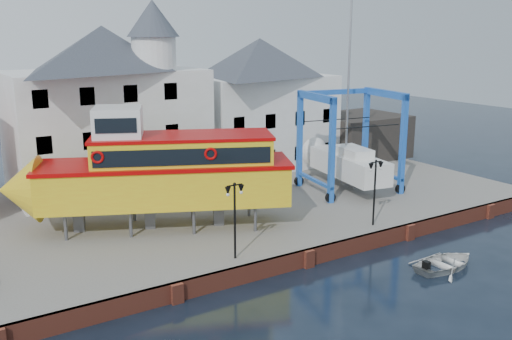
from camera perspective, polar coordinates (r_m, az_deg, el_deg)
ground at (r=32.41m, az=5.22°, el=-9.63°), size 140.00×140.00×0.00m
hardstanding at (r=40.93m, az=-4.19°, el=-3.81°), size 44.00×22.00×1.00m
quay_wall at (r=32.29m, az=5.12°, el=-8.75°), size 44.00×0.47×1.00m
building_white_main at (r=44.29m, az=-14.55°, el=6.21°), size 14.00×8.30×14.00m
building_white_right at (r=50.86m, az=0.37°, el=6.73°), size 12.00×8.00×11.20m
shed_dark at (r=55.91m, az=10.16°, el=3.42°), size 8.00×7.00×4.00m
lamp_post_left at (r=29.80m, az=-2.15°, el=-3.15°), size 1.12×0.32×4.20m
lamp_post_right at (r=35.70m, az=11.85°, el=-0.58°), size 1.12×0.32×4.20m
tour_boat at (r=34.94m, az=-10.69°, el=-0.21°), size 17.41×10.85×7.52m
travel_lift at (r=44.38m, az=8.72°, el=1.32°), size 7.48×9.78×14.36m
motorboat_b at (r=33.85m, az=18.41°, el=-9.27°), size 4.19×3.02×0.86m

